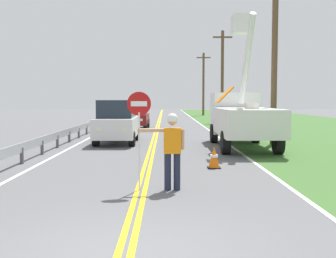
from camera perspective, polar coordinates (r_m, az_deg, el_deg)
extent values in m
plane|color=#5B5B5E|center=(6.02, -6.05, -16.93)|extent=(160.00, 160.00, 0.00)
cube|color=yellow|center=(25.69, -1.88, -0.65)|extent=(0.11, 110.00, 0.01)
cube|color=yellow|center=(25.69, -1.48, -0.65)|extent=(0.11, 110.00, 0.01)
cube|color=silver|center=(25.86, 6.32, -0.64)|extent=(0.12, 110.00, 0.01)
cube|color=silver|center=(26.02, -9.63, -0.64)|extent=(0.12, 110.00, 0.01)
cylinder|color=#1E2338|center=(9.89, 1.24, -5.88)|extent=(0.16, 0.16, 0.88)
cylinder|color=#1E2338|center=(9.88, -0.04, -5.89)|extent=(0.16, 0.16, 0.88)
cube|color=orange|center=(9.78, 0.60, -1.61)|extent=(0.41, 0.25, 0.60)
cylinder|color=tan|center=(9.74, -2.34, -0.16)|extent=(0.60, 0.11, 0.09)
cylinder|color=tan|center=(9.79, 2.00, -1.43)|extent=(0.09, 0.09, 0.48)
sphere|color=tan|center=(9.74, 0.60, 1.14)|extent=(0.22, 0.22, 0.22)
sphere|color=white|center=(9.74, 0.60, 1.43)|extent=(0.25, 0.25, 0.25)
cylinder|color=silver|center=(9.80, -3.97, -3.11)|extent=(0.04, 0.04, 1.85)
cylinder|color=#B71414|center=(9.72, -4.00, 3.48)|extent=(0.56, 0.03, 0.56)
cube|color=white|center=(9.70, -4.01, 3.48)|extent=(0.38, 0.01, 0.12)
cube|color=white|center=(17.49, 10.82, 0.97)|extent=(2.35, 4.63, 1.10)
cube|color=white|center=(20.88, 9.09, 2.19)|extent=(2.22, 2.12, 2.00)
cube|color=#1E2833|center=(21.89, 8.68, 3.07)|extent=(1.98, 0.08, 0.90)
cylinder|color=silver|center=(16.56, 11.43, 3.11)|extent=(0.56, 0.56, 0.24)
cylinder|color=silver|center=(17.81, 10.76, 9.16)|extent=(0.27, 2.60, 3.59)
cube|color=white|center=(19.20, 10.16, 13.99)|extent=(0.91, 0.91, 0.80)
cube|color=orange|center=(15.50, 7.79, 4.67)|extent=(0.60, 0.81, 0.59)
cylinder|color=black|center=(20.60, 6.31, -0.59)|extent=(0.33, 0.92, 0.92)
cylinder|color=black|center=(20.92, 11.93, -0.59)|extent=(0.33, 0.92, 0.92)
cylinder|color=black|center=(16.37, 7.90, -1.84)|extent=(0.33, 0.92, 0.92)
cylinder|color=black|center=(16.77, 14.90, -1.80)|extent=(0.33, 0.92, 0.92)
cube|color=silver|center=(20.43, -6.95, 0.32)|extent=(1.86, 4.61, 0.92)
cube|color=#1E2833|center=(20.39, -6.97, 2.78)|extent=(1.63, 2.86, 0.84)
cube|color=#EAEACC|center=(18.11, -6.07, -0.01)|extent=(0.24, 0.06, 0.16)
cube|color=#EAEACC|center=(18.25, -9.52, -0.01)|extent=(0.24, 0.06, 0.16)
cylinder|color=black|center=(18.97, -4.98, -1.36)|extent=(0.28, 0.68, 0.68)
cylinder|color=black|center=(19.18, -9.87, -1.35)|extent=(0.28, 0.68, 0.68)
cylinder|color=black|center=(21.80, -4.36, -0.64)|extent=(0.28, 0.68, 0.68)
cylinder|color=black|center=(21.98, -8.63, -0.63)|extent=(0.28, 0.68, 0.68)
cube|color=maroon|center=(29.97, -4.53, 1.36)|extent=(1.89, 4.12, 0.72)
cube|color=#1E2833|center=(30.19, -4.50, 2.68)|extent=(1.64, 1.74, 0.64)
cube|color=#EAEACC|center=(27.90, -3.75, 1.26)|extent=(0.24, 0.06, 0.16)
cube|color=#EAEACC|center=(28.00, -6.01, 1.26)|extent=(0.24, 0.06, 0.16)
cylinder|color=black|center=(28.66, -3.11, 0.52)|extent=(0.29, 0.68, 0.68)
cylinder|color=black|center=(28.81, -6.37, 0.52)|extent=(0.29, 0.68, 0.68)
cylinder|color=black|center=(31.20, -2.83, 0.82)|extent=(0.29, 0.68, 0.68)
cylinder|color=black|center=(31.33, -5.83, 0.82)|extent=(0.29, 0.68, 0.68)
cylinder|color=brown|center=(20.28, 14.42, 10.04)|extent=(0.28, 0.28, 8.57)
cylinder|color=brown|center=(39.26, 7.46, 7.15)|extent=(0.28, 0.28, 8.45)
cube|color=brown|center=(39.62, 7.51, 12.39)|extent=(1.80, 0.14, 0.14)
cylinder|color=brown|center=(54.27, 4.88, 6.14)|extent=(0.28, 0.28, 8.06)
cube|color=brown|center=(54.50, 4.91, 9.74)|extent=(1.80, 0.14, 0.14)
cone|color=orange|center=(13.07, 6.34, -3.84)|extent=(0.36, 0.36, 0.70)
cylinder|color=white|center=(13.06, 6.34, -3.69)|extent=(0.25, 0.25, 0.08)
cube|color=black|center=(13.12, 6.33, -5.29)|extent=(0.40, 0.40, 0.03)
cube|color=#9EA0A3|center=(22.30, -12.76, -0.08)|extent=(0.06, 32.00, 0.32)
cube|color=#4C4C51|center=(14.65, -19.43, -3.48)|extent=(0.10, 0.10, 0.55)
cube|color=#4C4C51|center=(16.81, -16.90, -2.46)|extent=(0.10, 0.10, 0.55)
cube|color=#4C4C51|center=(19.00, -14.95, -1.67)|extent=(0.10, 0.10, 0.55)
cube|color=#4C4C51|center=(21.21, -13.40, -1.05)|extent=(0.10, 0.10, 0.55)
cube|color=#4C4C51|center=(23.44, -12.15, -0.54)|extent=(0.10, 0.10, 0.55)
cube|color=#4C4C51|center=(25.67, -11.11, -0.12)|extent=(0.10, 0.10, 0.55)
cube|color=#4C4C51|center=(27.92, -10.25, 0.23)|extent=(0.10, 0.10, 0.55)
cube|color=#4C4C51|center=(30.17, -9.51, 0.53)|extent=(0.10, 0.10, 0.55)
cube|color=#4C4C51|center=(32.42, -8.87, 0.79)|extent=(0.10, 0.10, 0.55)
cube|color=#4C4C51|center=(34.68, -8.32, 1.01)|extent=(0.10, 0.10, 0.55)
cube|color=#4C4C51|center=(36.94, -7.83, 1.21)|extent=(0.10, 0.10, 0.55)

